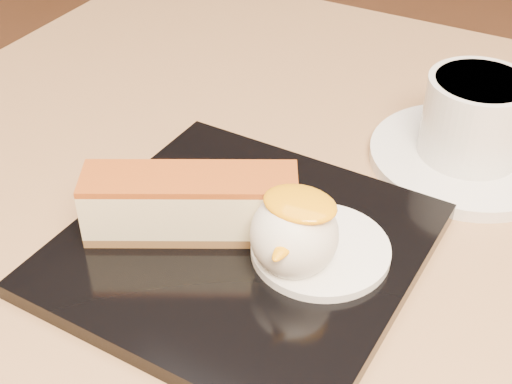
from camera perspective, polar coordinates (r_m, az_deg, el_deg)
The scene contains 8 objects.
dessert_plate at distance 0.47m, azimuth -1.16°, elevation -4.56°, with size 0.22×0.22×0.01m, color black.
cheesecake at distance 0.47m, azimuth -5.25°, elevation -0.94°, with size 0.14×0.10×0.04m.
cream_smear at distance 0.46m, azimuth 5.19°, elevation -4.60°, with size 0.09×0.09×0.01m, color white.
ice_cream_scoop at distance 0.43m, azimuth 3.07°, elevation -3.42°, with size 0.05×0.05×0.05m, color white.
mango_sauce at distance 0.42m, azimuth 3.54°, elevation -0.94°, with size 0.05×0.04×0.01m, color #FF9F08.
mint_sprig at distance 0.48m, azimuth 3.23°, elevation -1.46°, with size 0.03×0.02×0.00m.
saucer at distance 0.58m, azimuth 16.44°, elevation 2.69°, with size 0.15×0.15×0.01m, color white.
coffee_cup at distance 0.56m, azimuth 17.30°, elevation 5.79°, with size 0.10×0.08×0.06m.
Camera 1 is at (0.14, -0.32, 1.04)m, focal length 50.00 mm.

